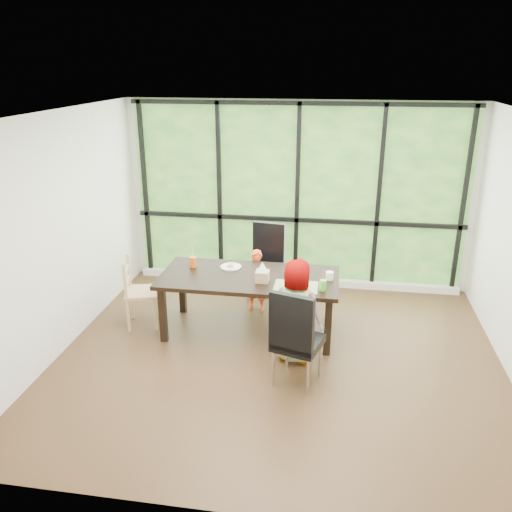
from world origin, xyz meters
name	(u,v)px	position (x,y,z in m)	size (l,w,h in m)	color
ground	(278,357)	(0.00, 0.00, 0.00)	(5.00, 5.00, 0.00)	black
back_wall	(298,196)	(0.00, 2.25, 1.35)	(5.00, 5.00, 0.00)	silver
foliage_backdrop	(297,196)	(0.00, 2.23, 1.35)	(4.80, 0.02, 2.65)	#21531E
window_mullions	(297,197)	(0.00, 2.19, 1.35)	(4.80, 0.06, 2.65)	black
window_sill	(295,280)	(0.00, 2.15, 0.05)	(4.80, 0.12, 0.10)	silver
dining_table	(249,304)	(-0.43, 0.57, 0.38)	(2.15, 1.00, 0.75)	black
chair_window_leather	(265,264)	(-0.37, 1.53, 0.54)	(0.46, 0.46, 1.08)	black
chair_interior_leather	(298,336)	(0.25, -0.43, 0.54)	(0.46, 0.46, 1.08)	black
chair_end_beech	(142,292)	(-1.80, 0.53, 0.45)	(0.42, 0.40, 0.90)	tan
child_toddler	(257,281)	(-0.43, 1.17, 0.43)	(0.31, 0.21, 0.86)	#FF4E1F
child_older	(297,311)	(0.21, 0.00, 0.60)	(0.59, 0.38, 1.20)	slate
placemat	(296,287)	(0.16, 0.32, 0.75)	(0.50, 0.37, 0.01)	tan
plate_far	(231,267)	(-0.70, 0.80, 0.76)	(0.26, 0.26, 0.02)	white
plate_near	(299,287)	(0.19, 0.32, 0.76)	(0.22, 0.22, 0.01)	white
orange_cup	(193,262)	(-1.18, 0.74, 0.82)	(0.08, 0.08, 0.13)	#EA5810
green_cup	(323,285)	(0.47, 0.28, 0.81)	(0.08, 0.08, 0.12)	#53CD38
white_mug	(330,276)	(0.53, 0.61, 0.80)	(0.09, 0.09, 0.10)	white
tissue_box	(262,276)	(-0.25, 0.42, 0.82)	(0.16, 0.16, 0.13)	tan
crepe_rolls_far	(231,265)	(-0.70, 0.80, 0.78)	(0.10, 0.12, 0.04)	tan
crepe_rolls_near	(299,285)	(0.19, 0.32, 0.78)	(0.10, 0.12, 0.04)	tan
straw_white	(193,254)	(-1.18, 0.74, 0.92)	(0.01, 0.01, 0.20)	white
straw_pink	(323,277)	(0.47, 0.28, 0.91)	(0.01, 0.01, 0.20)	pink
tissue	(262,267)	(-0.25, 0.42, 0.94)	(0.12, 0.12, 0.11)	white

